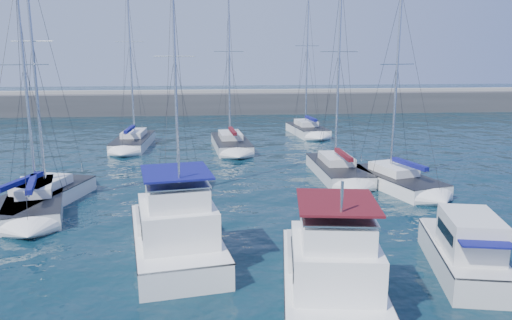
{
  "coord_description": "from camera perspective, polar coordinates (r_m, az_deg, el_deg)",
  "views": [
    {
      "loc": [
        -0.2,
        -22.93,
        9.34
      ],
      "look_at": [
        2.36,
        5.45,
        3.0
      ],
      "focal_mm": 35.0,
      "sensor_mm": 36.0,
      "label": 1
    }
  ],
  "objects": [
    {
      "name": "breakwater",
      "position": [
        75.38,
        -5.0,
        6.19
      ],
      "size": [
        160.0,
        6.0,
        4.45
      ],
      "color": "#424244",
      "rests_on": "ground"
    },
    {
      "name": "motor_yacht_port_inner",
      "position": [
        23.15,
        -9.09,
        -8.38
      ],
      "size": [
        5.19,
        9.11,
        4.69
      ],
      "rotation": [
        0.0,
        0.0,
        0.17
      ],
      "color": "white",
      "rests_on": "ground"
    },
    {
      "name": "sailboat_mid_d",
      "position": [
        37.91,
        9.32,
        -1.08
      ],
      "size": [
        3.32,
        8.37,
        14.68
      ],
      "rotation": [
        0.0,
        0.0,
        0.02
      ],
      "color": "silver",
      "rests_on": "ground"
    },
    {
      "name": "ground",
      "position": [
        24.76,
        -4.37,
        -9.66
      ],
      "size": [
        220.0,
        220.0,
        0.0
      ],
      "primitive_type": "plane",
      "color": "black",
      "rests_on": "ground"
    },
    {
      "name": "sailboat_mid_e",
      "position": [
        35.64,
        15.77,
        -2.28
      ],
      "size": [
        5.02,
        7.98,
        13.34
      ],
      "rotation": [
        0.0,
        0.0,
        0.28
      ],
      "color": "white",
      "rests_on": "ground"
    },
    {
      "name": "motor_yacht_stbd_outer",
      "position": [
        23.11,
        22.73,
        -9.78
      ],
      "size": [
        3.72,
        6.94,
        3.2
      ],
      "rotation": [
        0.0,
        0.0,
        -0.21
      ],
      "color": "silver",
      "rests_on": "ground"
    },
    {
      "name": "sailboat_back_c",
      "position": [
        56.2,
        5.87,
        3.47
      ],
      "size": [
        3.92,
        7.6,
        15.58
      ],
      "rotation": [
        0.0,
        0.0,
        0.12
      ],
      "color": "white",
      "rests_on": "ground"
    },
    {
      "name": "motor_yacht_stbd_inner",
      "position": [
        19.16,
        8.65,
        -12.96
      ],
      "size": [
        4.67,
        8.78,
        4.69
      ],
      "rotation": [
        0.0,
        0.0,
        -0.14
      ],
      "color": "white",
      "rests_on": "ground"
    },
    {
      "name": "sailboat_mid_c",
      "position": [
        32.68,
        -9.0,
        -3.24
      ],
      "size": [
        3.78,
        7.24,
        14.23
      ],
      "rotation": [
        0.0,
        0.0,
        -0.12
      ],
      "color": "white",
      "rests_on": "ground"
    },
    {
      "name": "sailboat_back_a",
      "position": [
        50.28,
        -13.85,
        2.09
      ],
      "size": [
        3.42,
        8.61,
        16.12
      ],
      "rotation": [
        0.0,
        0.0,
        -0.04
      ],
      "color": "white",
      "rests_on": "ground"
    },
    {
      "name": "sailboat_back_b",
      "position": [
        47.83,
        -2.88,
        1.9
      ],
      "size": [
        3.83,
        8.61,
        14.62
      ],
      "rotation": [
        0.0,
        0.0,
        0.08
      ],
      "color": "silver",
      "rests_on": "ground"
    },
    {
      "name": "sailboat_mid_a",
      "position": [
        32.52,
        -23.86,
        -4.32
      ],
      "size": [
        5.09,
        9.14,
        13.52
      ],
      "rotation": [
        0.0,
        0.0,
        0.25
      ],
      "color": "white",
      "rests_on": "ground"
    },
    {
      "name": "sailboat_mid_b",
      "position": [
        33.02,
        -23.61,
        -4.01
      ],
      "size": [
        5.34,
        9.05,
        15.71
      ],
      "rotation": [
        0.0,
        0.0,
        -0.29
      ],
      "color": "silver",
      "rests_on": "ground"
    }
  ]
}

